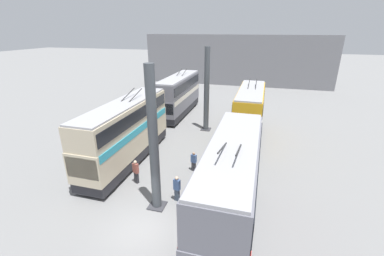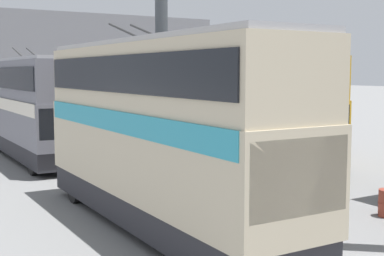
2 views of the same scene
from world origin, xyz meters
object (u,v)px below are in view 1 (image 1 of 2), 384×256
Objects in this scene: bus_left_near at (231,185)px; oil_drum at (194,183)px; bus_left_far at (250,111)px; person_aisle_foreground at (177,188)px; person_by_right_row at (136,171)px; bus_right_near at (126,129)px; bus_right_mid at (179,93)px; person_by_left_row at (198,192)px; person_aisle_midway at (194,161)px.

oil_drum is at bearing 39.03° from bus_left_near.
bus_left_far is 11.48× the size of oil_drum.
oil_drum is at bearing -12.32° from person_aisle_foreground.
person_by_right_row is at bearing 145.91° from bus_left_far.
bus_right_near is 1.04× the size of bus_right_mid.
bus_right_mid is 6.15× the size of person_by_left_row.
person_by_left_row is at bearing -157.86° from bus_right_mid.
bus_left_near reaches higher than person_by_right_row.
person_aisle_foreground is at bearing 61.73° from bus_left_near.
person_by_left_row is (1.91, 2.21, -2.15)m from bus_left_near.
bus_left_near is 21.49m from bus_right_mid.
bus_right_near is at bearing 129.64° from bus_left_far.
person_aisle_foreground is at bearing 93.33° from person_by_right_row.
person_by_left_row is 5.06m from person_by_right_row.
bus_left_near reaches higher than bus_right_mid.
person_aisle_midway is 2.46m from oil_drum.
bus_right_near is 6.40× the size of person_by_left_row.
bus_left_far is at bearing 0.00° from bus_left_near.
person_aisle_foreground is 0.99× the size of person_by_right_row.
person_aisle_foreground is 3.69m from person_by_right_row.
bus_left_near is 4.63m from person_aisle_foreground.
person_by_right_row is at bearing 83.53° from person_aisle_foreground.
bus_left_near is at bearing -140.97° from oil_drum.
person_aisle_foreground is 1.13× the size of person_aisle_midway.
bus_right_near is at bearing -120.83° from person_by_right_row.
person_aisle_foreground is 3.95m from person_aisle_midway.
person_aisle_midway is (-13.47, -5.71, -1.97)m from bus_right_mid.
oil_drum is (3.58, 2.90, -2.68)m from bus_left_near.
bus_left_far reaches higher than person_by_right_row.
oil_drum is at bearing 163.92° from bus_left_far.
bus_left_near is 1.05× the size of bus_left_far.
person_by_left_row is at bearing -146.77° from person_aisle_midway.
bus_right_near is 13.45m from bus_right_mid.
bus_left_near reaches higher than bus_left_far.
person_by_left_row is 1.42m from person_aisle_foreground.
person_by_left_row is 1.10× the size of person_aisle_midway.
person_aisle_foreground is (-17.42, -5.69, -1.84)m from bus_right_mid.
person_aisle_midway is at bearing 149.89° from person_by_right_row.
person_by_left_row is at bearing -157.46° from oil_drum.
person_by_left_row is (-4.01, -7.10, -1.99)m from bus_right_near.
bus_right_mid is 14.76m from person_aisle_midway.
bus_left_far reaches higher than oil_drum.
bus_left_far is 12.86m from person_by_right_row.
bus_right_near is at bearing 180.00° from bus_right_mid.
bus_left_far is at bearing -5.55° from person_aisle_foreground.
bus_right_near is at bearing 69.92° from oil_drum.
person_by_left_row reaches higher than person_aisle_midway.
bus_left_near is at bearing -137.27° from person_by_left_row.
bus_left_near is 5.33m from oil_drum.
person_by_left_row is (-11.72, 2.21, -1.96)m from bus_left_far.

